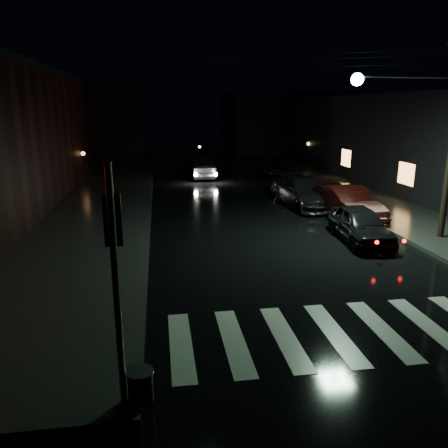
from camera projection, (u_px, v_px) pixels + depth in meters
name	position (u px, v px, depth m)	size (l,w,h in m)	color
ground	(238.00, 353.00, 9.44)	(120.00, 120.00, 0.00)	black
sidewalk_left	(91.00, 211.00, 22.08)	(6.00, 44.00, 0.15)	#282826
sidewalk_right	(370.00, 202.00, 24.23)	(4.00, 44.00, 0.15)	#282826
building_right	(446.00, 142.00, 28.30)	(10.00, 40.00, 6.00)	black
building_far_left	(82.00, 118.00, 49.97)	(14.00, 10.00, 8.00)	black
building_far_right	(285.00, 122.00, 53.54)	(14.00, 10.00, 7.00)	black
crosswalk	(358.00, 331.00, 10.34)	(9.00, 3.00, 0.01)	beige
signal_pole_corner	(129.00, 328.00, 7.34)	(0.68, 0.61, 4.20)	slate
utility_pole	(439.00, 123.00, 16.21)	(4.92, 0.44, 8.00)	black
parked_car_a	(360.00, 225.00, 17.13)	(1.64, 4.07, 1.39)	black
parked_car_b	(346.00, 203.00, 20.54)	(1.69, 4.85, 1.60)	black
parked_car_c	(303.00, 192.00, 23.35)	(2.22, 5.46, 1.59)	black
parked_car_d	(272.00, 165.00, 35.57)	(2.15, 4.67, 1.30)	black
oncoming_car	(202.00, 168.00, 32.76)	(1.60, 4.59, 1.51)	black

